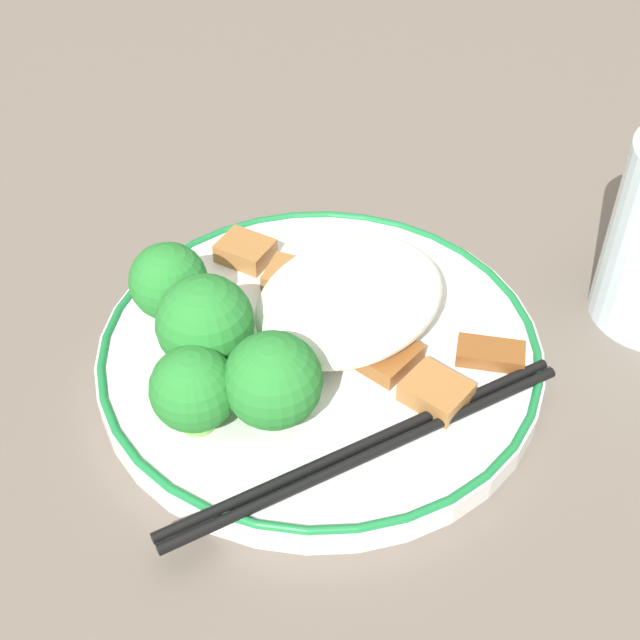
{
  "coord_description": "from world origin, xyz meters",
  "views": [
    {
      "loc": [
        -0.24,
        -0.27,
        0.38
      ],
      "look_at": [
        0.0,
        0.0,
        0.04
      ],
      "focal_mm": 50.0,
      "sensor_mm": 36.0,
      "label": 1
    }
  ],
  "objects_px": {
    "plate": "(320,352)",
    "broccoli_back_left": "(169,283)",
    "broccoli_mid_left": "(273,381)",
    "broccoli_back_right": "(197,393)",
    "broccoli_back_center": "(205,324)",
    "chopsticks": "(369,448)"
  },
  "relations": [
    {
      "from": "broccoli_back_right",
      "to": "broccoli_mid_left",
      "type": "distance_m",
      "value": 0.04
    },
    {
      "from": "broccoli_mid_left",
      "to": "broccoli_back_right",
      "type": "bearing_deg",
      "value": 143.62
    },
    {
      "from": "broccoli_back_right",
      "to": "chopsticks",
      "type": "xyz_separation_m",
      "value": [
        0.05,
        -0.07,
        -0.02
      ]
    },
    {
      "from": "broccoli_back_left",
      "to": "broccoli_mid_left",
      "type": "bearing_deg",
      "value": -92.19
    },
    {
      "from": "plate",
      "to": "chopsticks",
      "type": "bearing_deg",
      "value": -114.13
    },
    {
      "from": "broccoli_back_left",
      "to": "broccoli_back_center",
      "type": "distance_m",
      "value": 0.04
    },
    {
      "from": "plate",
      "to": "broccoli_mid_left",
      "type": "xyz_separation_m",
      "value": [
        -0.06,
        -0.03,
        0.04
      ]
    },
    {
      "from": "plate",
      "to": "broccoli_back_right",
      "type": "distance_m",
      "value": 0.09
    },
    {
      "from": "broccoli_back_center",
      "to": "broccoli_mid_left",
      "type": "bearing_deg",
      "value": -86.26
    },
    {
      "from": "broccoli_back_right",
      "to": "chopsticks",
      "type": "distance_m",
      "value": 0.09
    },
    {
      "from": "broccoli_back_center",
      "to": "chopsticks",
      "type": "distance_m",
      "value": 0.11
    },
    {
      "from": "broccoli_back_left",
      "to": "broccoli_back_right",
      "type": "height_order",
      "value": "broccoli_back_left"
    },
    {
      "from": "broccoli_back_right",
      "to": "broccoli_mid_left",
      "type": "height_order",
      "value": "broccoli_mid_left"
    },
    {
      "from": "plate",
      "to": "chopsticks",
      "type": "height_order",
      "value": "chopsticks"
    },
    {
      "from": "broccoli_mid_left",
      "to": "plate",
      "type": "bearing_deg",
      "value": 25.03
    },
    {
      "from": "broccoli_back_right",
      "to": "broccoli_mid_left",
      "type": "relative_size",
      "value": 0.87
    },
    {
      "from": "plate",
      "to": "broccoli_back_left",
      "type": "distance_m",
      "value": 0.09
    },
    {
      "from": "plate",
      "to": "broccoli_back_left",
      "type": "relative_size",
      "value": 4.52
    },
    {
      "from": "chopsticks",
      "to": "broccoli_mid_left",
      "type": "bearing_deg",
      "value": 115.19
    },
    {
      "from": "broccoli_back_left",
      "to": "chopsticks",
      "type": "relative_size",
      "value": 0.25
    },
    {
      "from": "broccoli_back_right",
      "to": "broccoli_back_center",
      "type": "bearing_deg",
      "value": 46.23
    },
    {
      "from": "broccoli_back_right",
      "to": "broccoli_mid_left",
      "type": "xyz_separation_m",
      "value": [
        0.03,
        -0.02,
        0.01
      ]
    }
  ]
}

